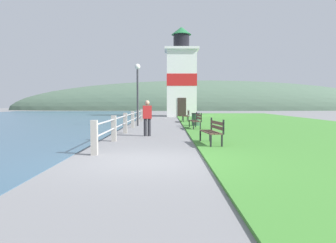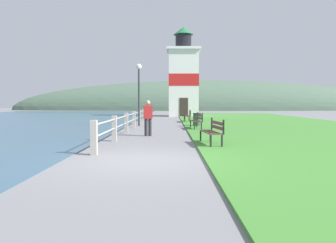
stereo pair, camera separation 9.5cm
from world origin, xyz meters
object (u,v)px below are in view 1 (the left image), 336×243
(park_bench_near, at_px, (214,130))
(park_bench_midway, at_px, (198,120))
(trash_bin, at_px, (197,120))
(lighthouse, at_px, (183,78))
(person_strolling, at_px, (149,117))
(park_bench_far, at_px, (188,115))
(lamp_post, at_px, (139,83))

(park_bench_near, distance_m, park_bench_midway, 6.93)
(park_bench_midway, height_order, trash_bin, park_bench_midway)
(park_bench_midway, height_order, lighthouse, lighthouse)
(park_bench_midway, xyz_separation_m, person_strolling, (-2.51, -3.71, 0.33))
(trash_bin, bearing_deg, park_bench_far, 93.91)
(park_bench_midway, distance_m, person_strolling, 4.49)
(park_bench_near, relative_size, person_strolling, 1.03)
(park_bench_far, bearing_deg, lamp_post, 51.27)
(lighthouse, bearing_deg, trash_bin, -88.94)
(park_bench_near, height_order, park_bench_far, same)
(park_bench_far, height_order, lighthouse, lighthouse)
(park_bench_near, xyz_separation_m, person_strolling, (-2.50, 3.23, 0.33))
(park_bench_midway, height_order, lamp_post, lamp_post)
(park_bench_far, distance_m, lighthouse, 11.48)
(park_bench_far, height_order, lamp_post, lamp_post)
(park_bench_near, height_order, park_bench_midway, same)
(lamp_post, bearing_deg, park_bench_near, -69.90)
(park_bench_far, relative_size, trash_bin, 2.06)
(person_strolling, xyz_separation_m, trash_bin, (2.67, 5.88, -0.44))
(person_strolling, bearing_deg, park_bench_far, -20.86)
(lighthouse, bearing_deg, park_bench_midway, -89.58)
(lighthouse, relative_size, lamp_post, 2.45)
(park_bench_far, xyz_separation_m, lighthouse, (0.03, 10.89, 3.63))
(park_bench_far, xyz_separation_m, trash_bin, (0.31, -4.61, -0.11))
(trash_bin, bearing_deg, person_strolling, -114.39)
(trash_bin, distance_m, lamp_post, 4.38)
(person_strolling, bearing_deg, lamp_post, 0.85)
(person_strolling, bearing_deg, trash_bin, -32.61)
(park_bench_far, relative_size, lighthouse, 0.18)
(lighthouse, height_order, person_strolling, lighthouse)
(park_bench_midway, distance_m, park_bench_far, 6.78)
(park_bench_midway, relative_size, lamp_post, 0.44)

